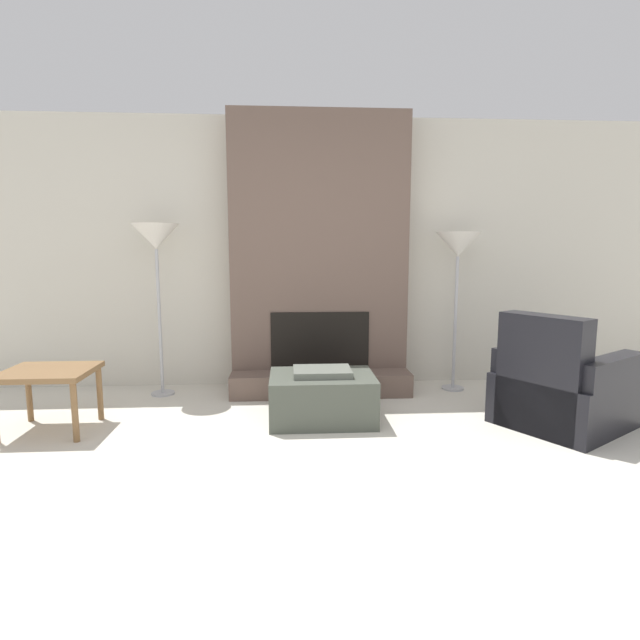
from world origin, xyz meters
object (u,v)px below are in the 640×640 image
(ottoman, at_px, (322,396))
(armchair, at_px, (560,391))
(floor_lamp_right, at_px, (458,249))
(floor_lamp_left, at_px, (156,242))
(side_table, at_px, (49,378))

(ottoman, height_order, armchair, armchair)
(armchair, xyz_separation_m, floor_lamp_right, (-0.48, 1.05, 1.07))
(floor_lamp_left, bearing_deg, armchair, -17.82)
(floor_lamp_right, bearing_deg, ottoman, -148.88)
(ottoman, xyz_separation_m, side_table, (-2.04, -0.11, 0.21))
(armchair, bearing_deg, side_table, 55.57)
(ottoman, distance_m, floor_lamp_left, 2.05)
(ottoman, xyz_separation_m, floor_lamp_right, (1.33, 0.80, 1.15))
(ottoman, relative_size, side_table, 1.32)
(armchair, xyz_separation_m, side_table, (-3.85, 0.14, 0.13))
(ottoman, height_order, floor_lamp_left, floor_lamp_left)
(side_table, bearing_deg, floor_lamp_right, 15.13)
(side_table, xyz_separation_m, floor_lamp_left, (0.59, 0.91, 1.01))
(armchair, distance_m, floor_lamp_right, 1.57)
(floor_lamp_right, bearing_deg, armchair, -65.33)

